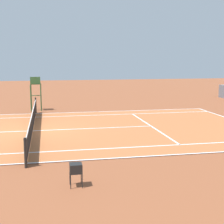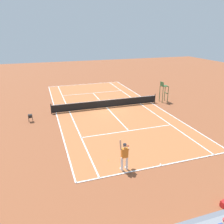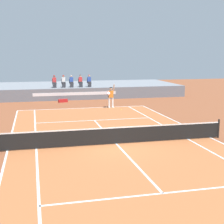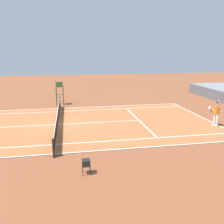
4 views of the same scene
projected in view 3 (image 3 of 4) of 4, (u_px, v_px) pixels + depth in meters
The scene contains 13 objects.
ground_plane at pixel (116, 144), 17.39m from camera, with size 80.00×80.00×0.00m, color brown.
court at pixel (116, 144), 17.38m from camera, with size 11.08×23.88×0.03m.
net at pixel (116, 135), 17.30m from camera, with size 11.98×0.10×1.07m.
barrier_wall at pixel (75, 94), 33.74m from camera, with size 24.17×0.25×1.21m.
bleacher_platform at pixel (70, 89), 38.15m from camera, with size 24.17×8.97×1.21m, color gray.
spectator_seated_0 at pixel (54, 82), 34.19m from camera, with size 0.44×0.60×1.26m.
spectator_seated_1 at pixel (64, 82), 34.41m from camera, with size 0.44×0.60×1.26m.
spectator_seated_2 at pixel (71, 81), 34.59m from camera, with size 0.44×0.60×1.26m.
spectator_seated_3 at pixel (81, 81), 34.81m from camera, with size 0.44×0.60×1.26m.
spectator_seated_4 at pixel (89, 81), 35.03m from camera, with size 0.44×0.60×1.26m.
tennis_player at pixel (111, 97), 28.83m from camera, with size 0.76×0.63×2.08m.
tennis_ball at pixel (121, 110), 27.94m from camera, with size 0.07×0.07×0.07m, color #D1E533.
equipment_bag at pixel (63, 101), 32.31m from camera, with size 0.95×0.50×0.32m.
Camera 3 is at (-4.14, -16.31, 4.72)m, focal length 53.12 mm.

